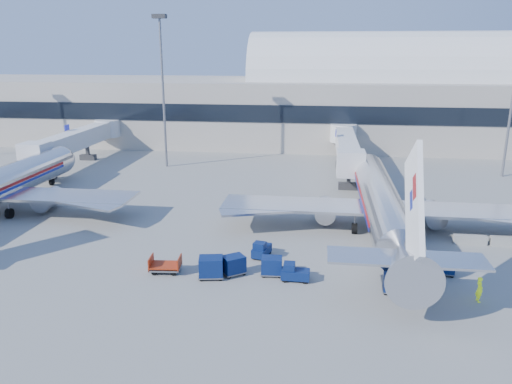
# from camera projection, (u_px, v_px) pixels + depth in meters

# --- Properties ---
(ground) EXTENTS (260.00, 260.00, 0.00)m
(ground) POSITION_uv_depth(u_px,v_px,m) (277.00, 243.00, 47.15)
(ground) COLOR gray
(ground) RESTS_ON ground
(terminal) EXTENTS (170.00, 28.15, 21.00)m
(terminal) POSITION_uv_depth(u_px,v_px,m) (234.00, 102.00, 100.15)
(terminal) COLOR #B2AA9E
(terminal) RESTS_ON ground
(airliner_main) EXTENTS (32.00, 37.26, 12.07)m
(airliner_main) POSITION_uv_depth(u_px,v_px,m) (382.00, 203.00, 49.41)
(airliner_main) COLOR silver
(airliner_main) RESTS_ON ground
(jetbridge_near) EXTENTS (4.40, 27.50, 6.25)m
(jetbridge_near) POSITION_uv_depth(u_px,v_px,m) (346.00, 145.00, 74.52)
(jetbridge_near) COLOR silver
(jetbridge_near) RESTS_ON ground
(jetbridge_mid) EXTENTS (4.40, 27.50, 6.25)m
(jetbridge_mid) POSITION_uv_depth(u_px,v_px,m) (80.00, 139.00, 79.70)
(jetbridge_mid) COLOR silver
(jetbridge_mid) RESTS_ON ground
(mast_west) EXTENTS (2.00, 1.20, 22.60)m
(mast_west) POSITION_uv_depth(u_px,v_px,m) (162.00, 70.00, 74.18)
(mast_west) COLOR slate
(mast_west) RESTS_ON ground
(barrier_near) EXTENTS (3.00, 0.55, 0.90)m
(barrier_near) POSITION_uv_depth(u_px,v_px,m) (470.00, 240.00, 46.71)
(barrier_near) COLOR #9E9E96
(barrier_near) RESTS_ON ground
(barrier_mid) EXTENTS (3.00, 0.55, 0.90)m
(barrier_mid) POSITION_uv_depth(u_px,v_px,m) (507.00, 241.00, 46.31)
(barrier_mid) COLOR #9E9E96
(barrier_mid) RESTS_ON ground
(tug_lead) EXTENTS (2.26, 1.16, 1.46)m
(tug_lead) POSITION_uv_depth(u_px,v_px,m) (294.00, 273.00, 39.32)
(tug_lead) COLOR #0A1B4B
(tug_lead) RESTS_ON ground
(tug_right) EXTENTS (2.84, 2.41, 1.66)m
(tug_right) POSITION_uv_depth(u_px,v_px,m) (399.00, 259.00, 41.58)
(tug_right) COLOR #0A1B4B
(tug_right) RESTS_ON ground
(tug_left) EXTENTS (1.66, 2.50, 1.50)m
(tug_left) POSITION_uv_depth(u_px,v_px,m) (261.00, 250.00, 43.82)
(tug_left) COLOR #0A1B4B
(tug_left) RESTS_ON ground
(cart_train_a) EXTENTS (1.79, 1.40, 1.53)m
(cart_train_a) POSITION_uv_depth(u_px,v_px,m) (272.00, 266.00, 40.20)
(cart_train_a) COLOR #0A1B4B
(cart_train_a) RESTS_ON ground
(cart_train_b) EXTENTS (2.24, 2.14, 1.57)m
(cart_train_b) POSITION_uv_depth(u_px,v_px,m) (234.00, 265.00, 40.36)
(cart_train_b) COLOR #0A1B4B
(cart_train_b) RESTS_ON ground
(cart_train_c) EXTENTS (2.22, 1.84, 1.75)m
(cart_train_c) POSITION_uv_depth(u_px,v_px,m) (211.00, 267.00, 39.70)
(cart_train_c) COLOR #0A1B4B
(cart_train_c) RESTS_ON ground
(cart_solo_near) EXTENTS (1.74, 1.37, 1.47)m
(cart_solo_near) POSITION_uv_depth(u_px,v_px,m) (394.00, 283.00, 37.27)
(cart_solo_near) COLOR #0A1B4B
(cart_solo_near) RESTS_ON ground
(cart_solo_far) EXTENTS (1.97, 1.61, 1.59)m
(cart_solo_far) POSITION_uv_depth(u_px,v_px,m) (443.00, 264.00, 40.41)
(cart_solo_far) COLOR #0A1B4B
(cart_solo_far) RESTS_ON ground
(cart_open_red) EXTENTS (2.61, 1.94, 0.67)m
(cart_open_red) POSITION_uv_depth(u_px,v_px,m) (166.00, 267.00, 40.85)
(cart_open_red) COLOR slate
(cart_open_red) RESTS_ON ground
(ramp_worker) EXTENTS (0.54, 0.75, 1.91)m
(ramp_worker) POSITION_uv_depth(u_px,v_px,m) (479.00, 289.00, 35.94)
(ramp_worker) COLOR #BCF519
(ramp_worker) RESTS_ON ground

